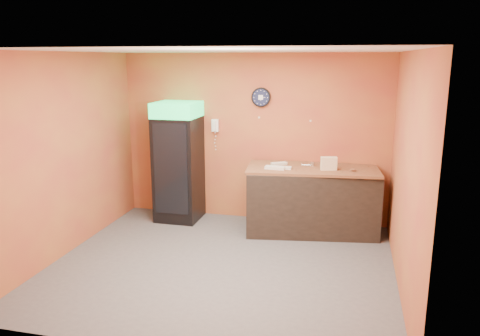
% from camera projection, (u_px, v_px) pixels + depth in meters
% --- Properties ---
extents(floor, '(4.50, 4.50, 0.00)m').
position_uv_depth(floor, '(222.00, 265.00, 6.29)').
color(floor, '#47474C').
rests_on(floor, ground).
extents(back_wall, '(4.50, 0.02, 2.80)m').
position_uv_depth(back_wall, '(253.00, 138.00, 7.86)').
color(back_wall, '#AE6C31').
rests_on(back_wall, floor).
extents(left_wall, '(0.02, 4.00, 2.80)m').
position_uv_depth(left_wall, '(65.00, 155.00, 6.47)').
color(left_wall, '#AE6C31').
rests_on(left_wall, floor).
extents(right_wall, '(0.02, 4.00, 2.80)m').
position_uv_depth(right_wall, '(406.00, 173.00, 5.46)').
color(right_wall, '#AE6C31').
rests_on(right_wall, floor).
extents(ceiling, '(4.50, 4.00, 0.02)m').
position_uv_depth(ceiling, '(220.00, 50.00, 5.65)').
color(ceiling, white).
rests_on(ceiling, back_wall).
extents(beverage_cooler, '(0.71, 0.72, 2.01)m').
position_uv_depth(beverage_cooler, '(178.00, 164.00, 7.86)').
color(beverage_cooler, black).
rests_on(beverage_cooler, floor).
extents(prep_counter, '(2.13, 1.19, 1.01)m').
position_uv_depth(prep_counter, '(311.00, 201.00, 7.41)').
color(prep_counter, black).
rests_on(prep_counter, floor).
extents(wall_clock, '(0.32, 0.06, 0.32)m').
position_uv_depth(wall_clock, '(261.00, 97.00, 7.65)').
color(wall_clock, black).
rests_on(wall_clock, back_wall).
extents(wall_phone, '(0.11, 0.10, 0.21)m').
position_uv_depth(wall_phone, '(215.00, 125.00, 7.91)').
color(wall_phone, white).
rests_on(wall_phone, back_wall).
extents(butcher_paper, '(2.11, 1.11, 0.04)m').
position_uv_depth(butcher_paper, '(313.00, 169.00, 7.29)').
color(butcher_paper, brown).
rests_on(butcher_paper, prep_counter).
extents(sub_roll_stack, '(0.26, 0.14, 0.20)m').
position_uv_depth(sub_roll_stack, '(329.00, 164.00, 7.10)').
color(sub_roll_stack, beige).
rests_on(sub_roll_stack, butcher_paper).
extents(wrapped_sandwich_left, '(0.31, 0.14, 0.04)m').
position_uv_depth(wrapped_sandwich_left, '(275.00, 168.00, 7.18)').
color(wrapped_sandwich_left, silver).
rests_on(wrapped_sandwich_left, butcher_paper).
extents(wrapped_sandwich_mid, '(0.26, 0.11, 0.04)m').
position_uv_depth(wrapped_sandwich_mid, '(283.00, 168.00, 7.19)').
color(wrapped_sandwich_mid, silver).
rests_on(wrapped_sandwich_mid, butcher_paper).
extents(wrapped_sandwich_right, '(0.27, 0.23, 0.04)m').
position_uv_depth(wrapped_sandwich_right, '(279.00, 164.00, 7.47)').
color(wrapped_sandwich_right, silver).
rests_on(wrapped_sandwich_right, butcher_paper).
extents(kitchen_tool, '(0.07, 0.07, 0.07)m').
position_uv_depth(kitchen_tool, '(313.00, 164.00, 7.38)').
color(kitchen_tool, silver).
rests_on(kitchen_tool, butcher_paper).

